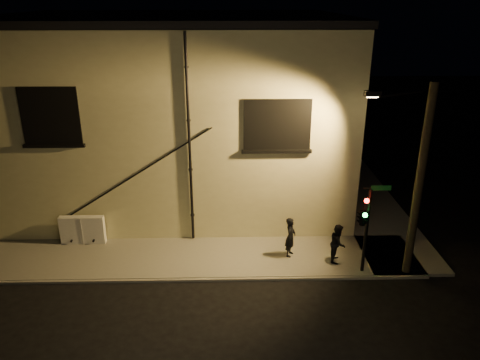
{
  "coord_description": "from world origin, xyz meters",
  "views": [
    {
      "loc": [
        -0.27,
        -14.45,
        9.67
      ],
      "look_at": [
        0.13,
        1.8,
        3.19
      ],
      "focal_mm": 35.0,
      "sensor_mm": 36.0,
      "label": 1
    }
  ],
  "objects_px": {
    "traffic_signal": "(363,216)",
    "pedestrian_b": "(338,243)",
    "streetlamp_pole": "(416,179)",
    "utility_cabinet": "(83,230)",
    "pedestrian_a": "(290,237)"
  },
  "relations": [
    {
      "from": "pedestrian_b",
      "to": "streetlamp_pole",
      "type": "distance_m",
      "value": 3.78
    },
    {
      "from": "pedestrian_a",
      "to": "pedestrian_b",
      "type": "distance_m",
      "value": 1.81
    },
    {
      "from": "pedestrian_a",
      "to": "streetlamp_pole",
      "type": "relative_size",
      "value": 0.22
    },
    {
      "from": "traffic_signal",
      "to": "streetlamp_pole",
      "type": "height_order",
      "value": "streetlamp_pole"
    },
    {
      "from": "pedestrian_a",
      "to": "traffic_signal",
      "type": "bearing_deg",
      "value": -96.7
    },
    {
      "from": "streetlamp_pole",
      "to": "utility_cabinet",
      "type": "bearing_deg",
      "value": 169.16
    },
    {
      "from": "utility_cabinet",
      "to": "pedestrian_a",
      "type": "xyz_separation_m",
      "value": [
        8.37,
        -1.2,
        0.21
      ]
    },
    {
      "from": "pedestrian_a",
      "to": "utility_cabinet",
      "type": "bearing_deg",
      "value": 103.9
    },
    {
      "from": "pedestrian_a",
      "to": "pedestrian_b",
      "type": "bearing_deg",
      "value": -82.32
    },
    {
      "from": "utility_cabinet",
      "to": "pedestrian_b",
      "type": "distance_m",
      "value": 10.26
    },
    {
      "from": "traffic_signal",
      "to": "pedestrian_b",
      "type": "bearing_deg",
      "value": 125.22
    },
    {
      "from": "pedestrian_b",
      "to": "streetlamp_pole",
      "type": "bearing_deg",
      "value": -89.95
    },
    {
      "from": "utility_cabinet",
      "to": "pedestrian_b",
      "type": "height_order",
      "value": "pedestrian_b"
    },
    {
      "from": "utility_cabinet",
      "to": "pedestrian_a",
      "type": "relative_size",
      "value": 1.12
    },
    {
      "from": "pedestrian_b",
      "to": "pedestrian_a",
      "type": "bearing_deg",
      "value": 93.08
    }
  ]
}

